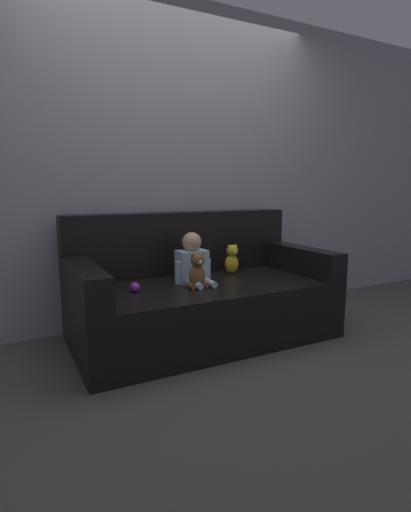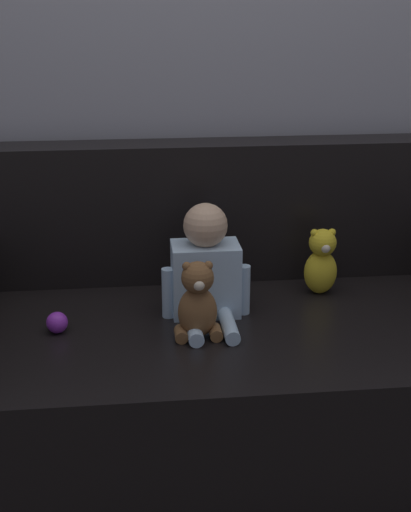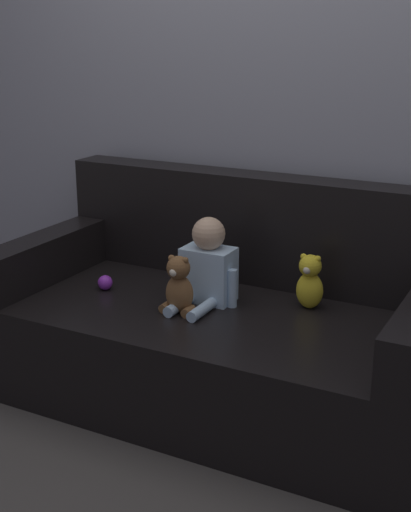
% 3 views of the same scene
% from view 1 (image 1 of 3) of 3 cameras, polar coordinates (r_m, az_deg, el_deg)
% --- Properties ---
extents(ground_plane, '(12.00, 12.00, 0.00)m').
position_cam_1_polar(ground_plane, '(3.07, -0.26, -11.49)').
color(ground_plane, '#4C4742').
extents(wall_back, '(8.00, 0.05, 2.60)m').
position_cam_1_polar(wall_back, '(3.39, -4.77, 12.86)').
color(wall_back, '#93939E').
rests_on(wall_back, ground_plane).
extents(couch, '(1.89, 0.96, 0.92)m').
position_cam_1_polar(couch, '(3.03, -0.83, -5.62)').
color(couch, black).
rests_on(couch, ground_plane).
extents(person_baby, '(0.29, 0.33, 0.37)m').
position_cam_1_polar(person_baby, '(2.92, -1.85, -0.80)').
color(person_baby, silver).
rests_on(person_baby, couch).
extents(teddy_bear_brown, '(0.14, 0.11, 0.24)m').
position_cam_1_polar(teddy_bear_brown, '(2.76, -1.17, -2.22)').
color(teddy_bear_brown, brown).
rests_on(teddy_bear_brown, couch).
extents(plush_toy_side, '(0.11, 0.11, 0.24)m').
position_cam_1_polar(plush_toy_side, '(3.23, 3.79, -0.47)').
color(plush_toy_side, yellow).
rests_on(plush_toy_side, couch).
extents(toy_ball, '(0.07, 0.07, 0.07)m').
position_cam_1_polar(toy_ball, '(2.70, -10.06, -4.43)').
color(toy_ball, purple).
rests_on(toy_ball, couch).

